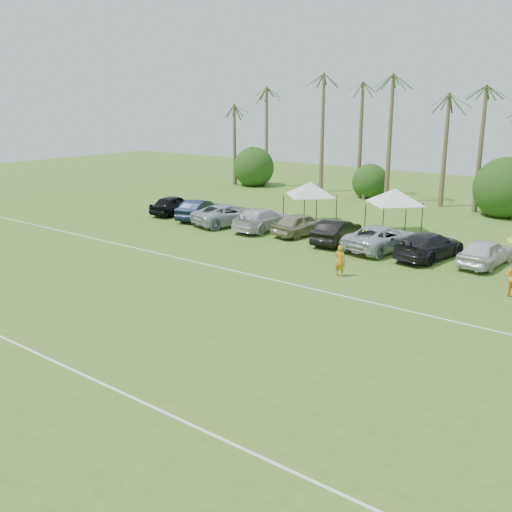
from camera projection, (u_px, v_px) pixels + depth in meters
The scene contains 23 objects.
field_lines at pixel (166, 308), 24.60m from camera, with size 80.00×12.10×0.01m.
palm_tree_0 at pixel (226, 111), 58.46m from camera, with size 2.40×2.40×8.90m.
palm_tree_1 at pixel (265, 103), 55.29m from camera, with size 2.40×2.40×9.90m.
palm_tree_2 at pixel (309, 93), 52.12m from camera, with size 2.40×2.40×10.90m.
palm_tree_3 at pixel (348, 83), 49.55m from camera, with size 2.40×2.40×11.90m.
palm_tree_4 at pixel (389, 114), 47.89m from camera, with size 2.40×2.40×8.90m.
palm_tree_5 at pixel (437, 103), 45.31m from camera, with size 2.40×2.40×9.90m.
palm_tree_6 at pixel (490, 92), 42.73m from camera, with size 2.40×2.40×10.90m.
bush_tree_0 at pixel (255, 168), 58.97m from camera, with size 4.00×4.00×4.00m.
bush_tree_1 at pixel (369, 178), 51.34m from camera, with size 4.00×4.00×4.00m.
bush_tree_2 at pixel (510, 191), 44.30m from camera, with size 4.00×4.00×4.00m.
sideline_player_a at pixel (340, 261), 28.81m from camera, with size 0.59×0.39×1.62m, color orange.
canopy_tent_left at pixel (311, 182), 40.70m from camera, with size 4.29×4.29×3.48m.
canopy_tent_right at pixel (396, 189), 37.53m from camera, with size 4.32×4.32×3.50m.
parked_car_0 at pixel (174, 205), 44.37m from camera, with size 1.77×4.40×1.50m, color black.
parked_car_1 at pixel (199, 209), 42.44m from camera, with size 1.59×4.55×1.50m, color black.
parked_car_2 at pixel (229, 214), 40.63m from camera, with size 2.49×5.39×1.50m, color #ADB1BA.
parked_car_3 at pixel (263, 219), 39.03m from camera, with size 2.10×5.16×1.50m, color silver.
parked_car_4 at pixel (301, 224), 37.54m from camera, with size 1.77×4.40×1.50m, color gray.
parked_car_5 at pixel (337, 231), 35.44m from camera, with size 1.59×4.55×1.50m, color black.
parked_car_6 at pixel (381, 238), 33.80m from camera, with size 2.49×5.39×1.50m, color #B2B8BE.
parked_car_7 at pixel (429, 245), 32.05m from camera, with size 2.10×5.16×1.50m, color black.
parked_car_8 at pixel (485, 252), 30.64m from camera, with size 1.77×4.40×1.50m, color silver.
Camera 1 is at (17.16, -7.97, 8.71)m, focal length 40.00 mm.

